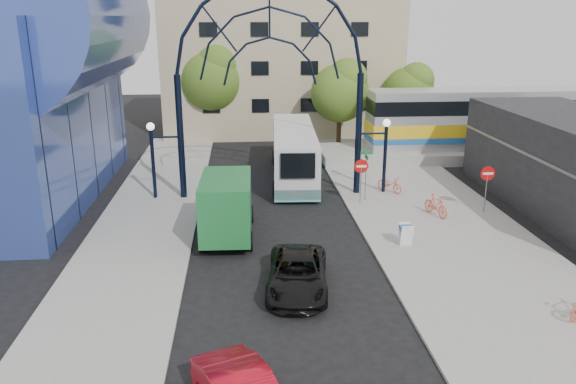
{
  "coord_description": "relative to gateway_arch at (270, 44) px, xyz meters",
  "views": [
    {
      "loc": [
        -1.66,
        -16.93,
        9.96
      ],
      "look_at": [
        0.3,
        6.0,
        2.75
      ],
      "focal_mm": 35.0,
      "sensor_mm": 36.0,
      "label": 1
    }
  ],
  "objects": [
    {
      "name": "ground",
      "position": [
        0.0,
        -14.0,
        -8.56
      ],
      "size": [
        120.0,
        120.0,
        0.0
      ],
      "primitive_type": "plane",
      "color": "black",
      "rests_on": "ground"
    },
    {
      "name": "sidewalk_east",
      "position": [
        8.0,
        -10.0,
        -8.5
      ],
      "size": [
        8.0,
        56.0,
        0.12
      ],
      "primitive_type": "cube",
      "color": "gray",
      "rests_on": "ground"
    },
    {
      "name": "plaza_west",
      "position": [
        -6.5,
        -8.0,
        -8.5
      ],
      "size": [
        5.0,
        50.0,
        0.12
      ],
      "primitive_type": "cube",
      "color": "gray",
      "rests_on": "ground"
    },
    {
      "name": "gateway_arch",
      "position": [
        0.0,
        0.0,
        0.0
      ],
      "size": [
        13.64,
        0.44,
        12.1
      ],
      "color": "black",
      "rests_on": "ground"
    },
    {
      "name": "stop_sign",
      "position": [
        4.8,
        -2.0,
        -6.56
      ],
      "size": [
        0.8,
        0.07,
        2.5
      ],
      "color": "slate",
      "rests_on": "sidewalk_east"
    },
    {
      "name": "do_not_enter_sign",
      "position": [
        11.0,
        -4.0,
        -6.58
      ],
      "size": [
        0.76,
        0.07,
        2.48
      ],
      "color": "slate",
      "rests_on": "sidewalk_east"
    },
    {
      "name": "street_name_sign",
      "position": [
        5.2,
        -1.4,
        -6.43
      ],
      "size": [
        0.7,
        0.7,
        2.8
      ],
      "color": "slate",
      "rests_on": "sidewalk_east"
    },
    {
      "name": "sandwich_board",
      "position": [
        5.6,
        -8.02,
        -7.81
      ],
      "size": [
        0.55,
        0.61,
        0.99
      ],
      "color": "white",
      "rests_on": "sidewalk_east"
    },
    {
      "name": "apartment_block",
      "position": [
        2.0,
        20.97,
        -1.55
      ],
      "size": [
        20.0,
        12.1,
        14.0
      ],
      "color": "tan",
      "rests_on": "ground"
    },
    {
      "name": "train_platform",
      "position": [
        20.0,
        8.0,
        -8.16
      ],
      "size": [
        32.0,
        5.0,
        0.8
      ],
      "primitive_type": "cube",
      "color": "gray",
      "rests_on": "ground"
    },
    {
      "name": "train_car",
      "position": [
        20.0,
        8.0,
        -5.66
      ],
      "size": [
        25.1,
        3.05,
        4.2
      ],
      "color": "#B7B7BC",
      "rests_on": "train_platform"
    },
    {
      "name": "tree_north_a",
      "position": [
        6.12,
        11.93,
        -3.95
      ],
      "size": [
        4.48,
        4.48,
        7.0
      ],
      "color": "#382314",
      "rests_on": "ground"
    },
    {
      "name": "tree_north_b",
      "position": [
        -3.88,
        15.93,
        -3.29
      ],
      "size": [
        5.12,
        5.12,
        8.0
      ],
      "color": "#382314",
      "rests_on": "ground"
    },
    {
      "name": "tree_north_c",
      "position": [
        12.12,
        13.93,
        -4.28
      ],
      "size": [
        4.16,
        4.16,
        6.5
      ],
      "color": "#382314",
      "rests_on": "ground"
    },
    {
      "name": "city_bus",
      "position": [
        1.69,
        3.94,
        -6.89
      ],
      "size": [
        3.26,
        11.71,
        3.18
      ],
      "rotation": [
        0.0,
        0.0,
        -0.06
      ],
      "color": "silver",
      "rests_on": "ground"
    },
    {
      "name": "green_truck",
      "position": [
        -2.38,
        -5.84,
        -7.03
      ],
      "size": [
        2.51,
        6.12,
        3.05
      ],
      "rotation": [
        0.0,
        0.0,
        -0.03
      ],
      "color": "black",
      "rests_on": "ground"
    },
    {
      "name": "black_suv",
      "position": [
        0.34,
        -11.72,
        -7.89
      ],
      "size": [
        2.79,
        5.05,
        1.34
      ],
      "primitive_type": "imported",
      "rotation": [
        0.0,
        0.0,
        -0.12
      ],
      "color": "black",
      "rests_on": "ground"
    },
    {
      "name": "bike_near_a",
      "position": [
        6.97,
        -0.02,
        -7.98
      ],
      "size": [
        1.52,
        1.78,
        0.92
      ],
      "primitive_type": "imported",
      "rotation": [
        0.0,
        0.0,
        0.62
      ],
      "color": "#EF3E2F",
      "rests_on": "sidewalk_east"
    },
    {
      "name": "bike_near_b",
      "position": [
        8.26,
        -4.32,
        -7.89
      ],
      "size": [
        1.09,
        1.88,
        1.09
      ],
      "primitive_type": "imported",
      "rotation": [
        0.0,
        0.0,
        0.34
      ],
      "color": "#FF5233",
      "rests_on": "sidewalk_east"
    }
  ]
}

